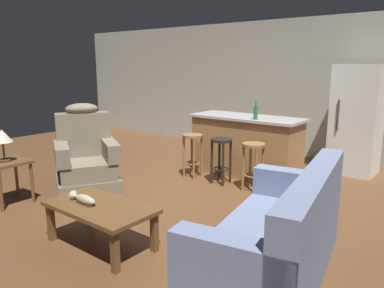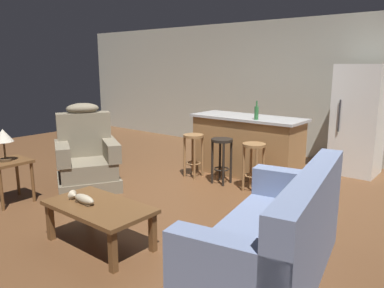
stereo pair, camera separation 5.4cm
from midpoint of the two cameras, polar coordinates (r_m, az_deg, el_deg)
name	(u,v)px [view 1 (the left image)]	position (r m, az deg, el deg)	size (l,w,h in m)	color
ground_plane	(194,197)	(5.11, 0.02, -8.01)	(12.00, 12.00, 0.00)	brown
back_wall	(294,88)	(7.52, 15.11, 8.19)	(12.00, 0.05, 2.60)	#B2B2A3
coffee_table	(100,211)	(3.79, -14.21, -9.82)	(1.10, 0.60, 0.42)	brown
fish_figurine	(83,199)	(3.85, -16.63, -8.04)	(0.34, 0.10, 0.10)	#4C3823
couch	(278,239)	(3.25, 12.55, -14.00)	(1.17, 2.02, 0.94)	#707FA3
recliner_near_lamp	(86,158)	(5.61, -16.11, -2.13)	(1.15, 1.15, 1.20)	#756B56
end_table	(7,168)	(5.30, -26.57, -3.35)	(0.48, 0.48, 0.56)	brown
table_lamp	(2,137)	(5.18, -27.21, 0.89)	(0.24, 0.24, 0.41)	#4C3823
kitchen_island	(246,145)	(6.05, 7.97, -0.22)	(1.80, 0.70, 0.95)	#9E7042
bar_stool_left	(193,148)	(5.87, -0.15, -0.55)	(0.32, 0.32, 0.68)	olive
bar_stool_middle	(221,152)	(5.56, 4.20, -1.29)	(0.32, 0.32, 0.68)	black
bar_stool_right	(253,158)	(5.29, 9.03, -2.12)	(0.32, 0.32, 0.68)	olive
refrigerator	(357,120)	(6.58, 23.57, 3.43)	(0.70, 0.69, 1.76)	white
bottle_tall_green	(256,112)	(5.62, 9.41, 4.77)	(0.06, 0.06, 0.28)	#2D6B38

